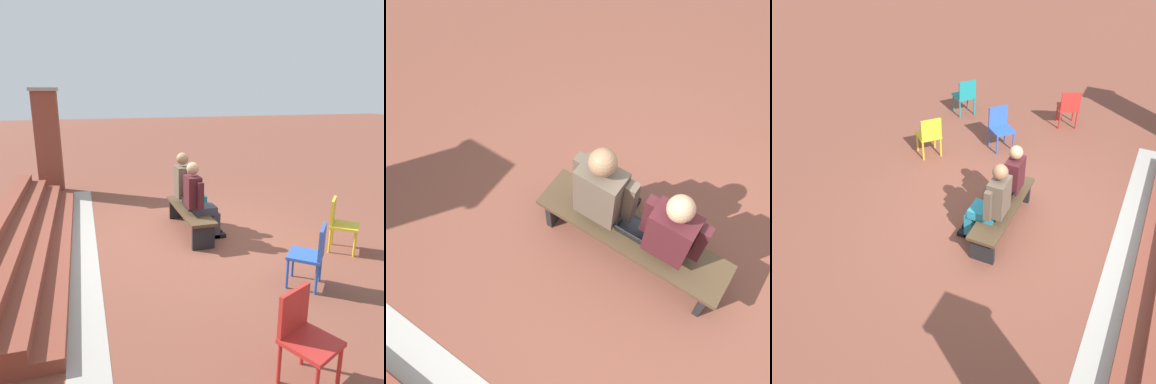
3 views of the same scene
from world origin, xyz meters
TOP-DOWN VIEW (x-y plane):
  - ground_plane at (0.00, 0.00)m, footprint 60.00×60.00m
  - bench at (0.21, -0.02)m, footprint 1.80×0.44m
  - person_student at (-0.11, -0.09)m, footprint 0.54×0.68m
  - person_adult at (0.54, -0.09)m, footprint 0.58×0.73m
  - laptop at (0.19, -0.01)m, footprint 0.32×0.29m

SIDE VIEW (x-z plane):
  - ground_plane at x=0.00m, z-range 0.00..0.00m
  - bench at x=0.21m, z-range 0.13..0.58m
  - laptop at x=0.19m, z-range 0.39..0.61m
  - person_student at x=-0.11m, z-range 0.05..1.39m
  - person_adult at x=0.54m, z-range 0.04..1.44m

